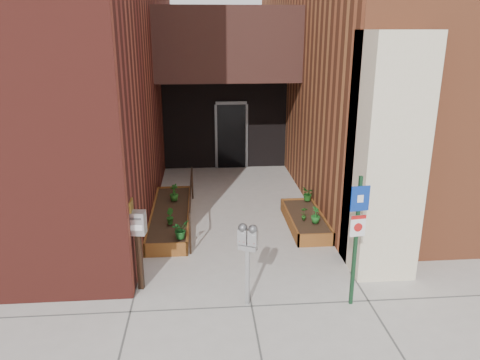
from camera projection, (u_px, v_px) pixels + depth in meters
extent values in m
plane|color=#9E9991|center=(246.00, 276.00, 8.75)|extent=(80.00, 80.00, 0.00)
cube|color=maroon|center=(11.00, 7.00, 13.08)|extent=(8.00, 14.60, 10.00)
cube|color=#9B4C2D|center=(418.00, 9.00, 14.45)|extent=(8.00, 13.70, 10.00)
cube|color=beige|center=(386.00, 157.00, 8.46)|extent=(1.10, 1.20, 4.40)
cube|color=black|center=(227.00, 44.00, 13.20)|extent=(4.20, 2.00, 2.00)
cube|color=black|center=(225.00, 122.00, 15.30)|extent=(4.00, 0.30, 3.00)
cube|color=black|center=(231.00, 137.00, 15.28)|extent=(0.90, 0.06, 2.10)
cube|color=#B79338|center=(131.00, 209.00, 7.94)|extent=(0.04, 0.30, 0.30)
cube|color=brown|center=(166.00, 250.00, 9.45)|extent=(0.90, 0.04, 0.30)
cube|color=brown|center=(175.00, 192.00, 12.83)|extent=(0.90, 0.04, 0.30)
cube|color=brown|center=(152.00, 217.00, 11.11)|extent=(0.04, 3.60, 0.30)
cube|color=brown|center=(189.00, 216.00, 11.17)|extent=(0.04, 3.60, 0.30)
cube|color=black|center=(171.00, 217.00, 11.15)|extent=(0.82, 3.52, 0.26)
cube|color=brown|center=(316.00, 240.00, 9.89)|extent=(0.80, 0.04, 0.30)
cube|color=brown|center=(296.00, 204.00, 11.94)|extent=(0.80, 0.04, 0.30)
cube|color=brown|center=(289.00, 221.00, 10.88)|extent=(0.04, 2.20, 0.30)
cube|color=brown|center=(321.00, 220.00, 10.94)|extent=(0.04, 2.20, 0.30)
cube|color=black|center=(305.00, 221.00, 10.92)|extent=(0.72, 2.12, 0.26)
cylinder|color=black|center=(190.00, 234.00, 9.47)|extent=(0.04, 0.04, 0.90)
cylinder|color=black|center=(192.00, 183.00, 12.60)|extent=(0.04, 0.04, 0.90)
cylinder|color=black|center=(191.00, 188.00, 10.91)|extent=(0.04, 3.30, 0.04)
cube|color=#A1A2A4|center=(248.00, 277.00, 7.72)|extent=(0.08, 0.08, 1.01)
cube|color=#A1A2A4|center=(248.00, 247.00, 7.55)|extent=(0.33, 0.23, 0.08)
cube|color=#A1A2A4|center=(243.00, 236.00, 7.52)|extent=(0.18, 0.15, 0.26)
sphere|color=#59595B|center=(243.00, 228.00, 7.47)|extent=(0.15, 0.15, 0.15)
cube|color=white|center=(242.00, 237.00, 7.47)|extent=(0.09, 0.04, 0.05)
cube|color=#B21414|center=(242.00, 241.00, 7.49)|extent=(0.09, 0.04, 0.03)
cube|color=#A1A2A4|center=(253.00, 238.00, 7.47)|extent=(0.18, 0.15, 0.26)
sphere|color=#59595B|center=(253.00, 229.00, 7.42)|extent=(0.15, 0.15, 0.15)
cube|color=white|center=(252.00, 238.00, 7.41)|extent=(0.09, 0.04, 0.05)
cube|color=#B21414|center=(252.00, 243.00, 7.44)|extent=(0.09, 0.04, 0.03)
cube|color=#14371E|center=(356.00, 243.00, 7.54)|extent=(0.06, 0.06, 2.26)
cube|color=navy|center=(360.00, 199.00, 7.27)|extent=(0.31, 0.06, 0.41)
cube|color=white|center=(360.00, 199.00, 7.26)|extent=(0.10, 0.03, 0.12)
cube|color=white|center=(358.00, 226.00, 7.41)|extent=(0.26, 0.06, 0.36)
cube|color=#B21414|center=(359.00, 217.00, 7.36)|extent=(0.26, 0.05, 0.06)
cylinder|color=#B21414|center=(358.00, 227.00, 7.41)|extent=(0.14, 0.03, 0.14)
cube|color=black|center=(140.00, 261.00, 8.18)|extent=(0.11, 0.11, 1.07)
cube|color=#BBBABD|center=(137.00, 223.00, 7.96)|extent=(0.32, 0.25, 0.41)
cube|color=#59595B|center=(135.00, 219.00, 7.82)|extent=(0.21, 0.04, 0.04)
cube|color=white|center=(135.00, 228.00, 7.87)|extent=(0.23, 0.04, 0.10)
imported|color=#17521C|center=(180.00, 229.00, 9.58)|extent=(0.48, 0.48, 0.38)
imported|color=#1C5017|center=(170.00, 216.00, 10.30)|extent=(0.25, 0.25, 0.35)
imported|color=#225A19|center=(174.00, 193.00, 11.69)|extent=(0.25, 0.25, 0.39)
imported|color=#1E5418|center=(175.00, 191.00, 11.87)|extent=(0.28, 0.28, 0.37)
imported|color=#1B5E1E|center=(316.00, 215.00, 10.35)|extent=(0.28, 0.28, 0.37)
imported|color=#1F5217|center=(304.00, 213.00, 10.50)|extent=(0.19, 0.19, 0.32)
imported|color=#1A5117|center=(308.00, 194.00, 11.68)|extent=(0.35, 0.35, 0.36)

